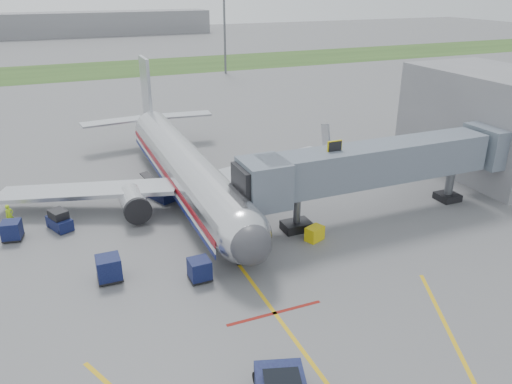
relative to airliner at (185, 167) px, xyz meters
name	(u,v)px	position (x,y,z in m)	size (l,w,h in m)	color
ground	(249,279)	(0.00, -15.25, -2.65)	(400.00, 400.00, 0.00)	#565659
grass_strip	(95,70)	(0.00, 74.75, -2.64)	(300.00, 25.00, 0.01)	#2D4C1E
apron_markings	(302,349)	(0.00, -22.65, -2.64)	(21.52, 50.00, 0.01)	gold
airliner	(185,167)	(0.00, 0.00, 0.00)	(32.10, 35.67, 10.25)	silver
jet_bridge	(375,164)	(12.86, -10.25, 1.82)	(25.30, 4.00, 6.90)	slate
terminal	(489,121)	(30.00, -5.25, 2.35)	(10.00, 16.00, 10.00)	slate
light_mast_right	(224,20)	(25.00, 59.75, 8.13)	(2.00, 0.44, 20.40)	#595B60
distant_terminal	(37,25)	(-10.00, 154.75, 1.35)	(120.00, 14.00, 8.00)	slate
baggage_tug	(59,221)	(-10.99, -2.94, -1.94)	(2.02, 2.57, 1.60)	#0B0C33
baggage_cart_a	(200,270)	(-3.00, -14.13, -1.89)	(1.41, 1.41, 1.48)	#0B0C33
baggage_cart_b	(109,269)	(-8.39, -11.90, -1.79)	(1.56, 1.56, 1.67)	#0B0C33
baggage_cart_c	(12,231)	(-14.35, -3.43, -1.89)	(1.60, 1.60, 1.48)	#0B0C33
belt_loader	(159,193)	(-2.52, 0.08, -2.17)	(2.46, 4.01, 1.91)	#0B0C33
ground_power_cart	(315,234)	(6.49, -12.25, -2.11)	(1.60, 1.35, 1.08)	gold
ramp_worker	(10,216)	(-14.54, -0.97, -1.71)	(0.68, 0.45, 1.86)	#A3CE18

